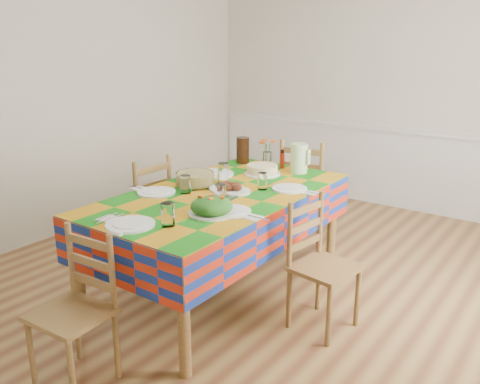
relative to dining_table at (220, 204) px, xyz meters
The scene contains 22 objects.
room 0.75m from the dining_table, 63.71° to the left, with size 4.58×5.08×2.78m.
wainscot 2.85m from the dining_table, 86.46° to the left, with size 4.41×0.06×0.92m.
dining_table is the anchor object (origin of this frame).
setting_near_head 0.83m from the dining_table, 86.73° to the right, with size 0.49×0.33×0.14m.
setting_left_near 0.41m from the dining_table, 142.22° to the right, with size 0.51×0.30×0.13m.
setting_left_far 0.45m from the dining_table, 131.63° to the left, with size 0.59×0.35×0.15m.
setting_right_near 0.40m from the dining_table, 44.82° to the right, with size 0.52×0.30×0.13m.
setting_right_far 0.47m from the dining_table, 45.25° to the left, with size 0.50×0.29×0.13m.
meat_platter 0.14m from the dining_table, 61.57° to the left, with size 0.34×0.24×0.07m.
salad_platter 0.50m from the dining_table, 58.59° to the right, with size 0.30×0.30×0.13m.
pasta_bowl 0.31m from the dining_table, behind, with size 0.29×0.29×0.11m.
cake 0.63m from the dining_table, 92.92° to the left, with size 0.30×0.30×0.08m.
serving_utensils 0.19m from the dining_table, 28.02° to the right, with size 0.14×0.31×0.01m.
flower_vase 0.90m from the dining_table, 99.65° to the left, with size 0.16×0.13×0.26m.
hot_sauce 0.92m from the dining_table, 90.79° to the left, with size 0.04×0.04×0.17m, color #B5280E.
green_pitcher 0.90m from the dining_table, 78.06° to the left, with size 0.14×0.14×0.25m, color #B5DA9A.
tea_pitcher 0.97m from the dining_table, 115.40° to the left, with size 0.12×0.12×0.24m, color black.
name_card 1.02m from the dining_table, 88.66° to the right, with size 0.09×0.03×0.02m, color white.
chair_near 1.34m from the dining_table, 90.10° to the right, with size 0.41×0.40×0.89m.
chair_far 1.32m from the dining_table, 89.66° to the left, with size 0.51×0.49×1.01m.
chair_left 0.86m from the dining_table, behind, with size 0.43×0.45×0.97m.
chair_right 0.88m from the dining_table, ahead, with size 0.43×0.45×0.90m.
Camera 1 is at (2.03, -3.18, 1.89)m, focal length 38.00 mm.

